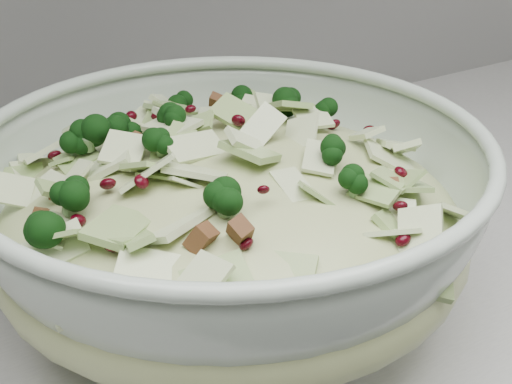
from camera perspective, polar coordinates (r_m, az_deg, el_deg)
mixing_bowl at (r=0.59m, az=-2.02°, el=-2.50°), size 0.52×0.52×0.17m
salad at (r=0.57m, az=-2.06°, el=-0.18°), size 0.47×0.47×0.17m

